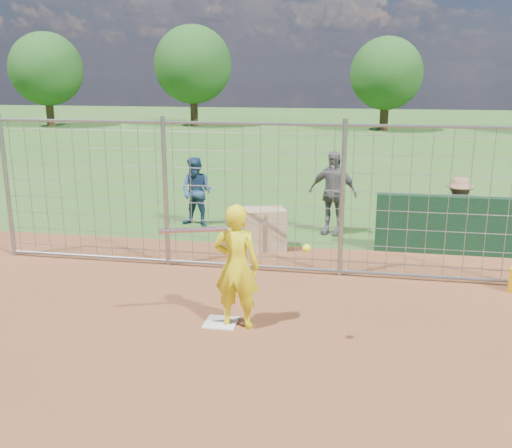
% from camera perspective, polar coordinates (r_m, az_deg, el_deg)
% --- Properties ---
extents(ground, '(100.00, 100.00, 0.00)m').
position_cam_1_polar(ground, '(8.04, -3.18, -9.30)').
color(ground, '#2D591E').
rests_on(ground, ground).
extents(home_plate, '(0.43, 0.43, 0.02)m').
position_cam_1_polar(home_plate, '(7.86, -3.53, -9.81)').
color(home_plate, silver).
rests_on(home_plate, ground).
extents(dugout_wall, '(2.60, 0.20, 1.10)m').
position_cam_1_polar(dugout_wall, '(11.19, 18.55, -0.11)').
color(dugout_wall, '#11381E').
rests_on(dugout_wall, ground).
extents(batter, '(0.64, 0.45, 1.68)m').
position_cam_1_polar(batter, '(7.48, -1.97, -4.25)').
color(batter, yellow).
rests_on(batter, ground).
extents(bystander_a, '(0.85, 0.72, 1.53)m').
position_cam_1_polar(bystander_a, '(12.62, -5.98, 3.22)').
color(bystander_a, navy).
rests_on(bystander_a, ground).
extents(bystander_b, '(1.12, 0.72, 1.77)m').
position_cam_1_polar(bystander_b, '(11.98, 7.66, 3.12)').
color(bystander_b, '#5C5B60').
rests_on(bystander_b, ground).
extents(bystander_c, '(1.01, 0.71, 1.42)m').
position_cam_1_polar(bystander_c, '(11.46, 19.52, 0.97)').
color(bystander_c, '#866149').
rests_on(bystander_c, ground).
extents(equipment_bin, '(0.94, 0.79, 0.80)m').
position_cam_1_polar(equipment_bin, '(10.90, 0.77, -0.52)').
color(equipment_bin, tan).
rests_on(equipment_bin, ground).
extents(equipment_in_play, '(1.92, 0.45, 0.17)m').
position_cam_1_polar(equipment_in_play, '(7.06, -3.66, -1.03)').
color(equipment_in_play, silver).
rests_on(equipment_in_play, ground).
extents(backstop_fence, '(9.08, 0.08, 2.60)m').
position_cam_1_polar(backstop_fence, '(9.51, -0.46, 2.53)').
color(backstop_fence, gray).
rests_on(backstop_fence, ground).
extents(tree_line, '(44.66, 6.72, 6.48)m').
position_cam_1_polar(tree_line, '(35.28, 13.16, 15.12)').
color(tree_line, '#3F2B19').
rests_on(tree_line, ground).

